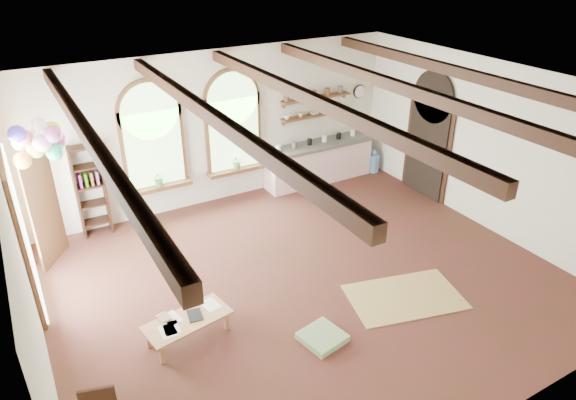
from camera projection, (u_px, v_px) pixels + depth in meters
floor at (306, 279)px, 8.61m from camera, size 8.00×8.00×0.00m
ceiling_beams at (310, 99)px, 7.19m from camera, size 6.20×6.80×0.18m
window_left at (153, 140)px, 9.88m from camera, size 1.30×0.28×2.20m
window_right at (233, 125)px, 10.63m from camera, size 1.30×0.28×2.20m
left_doorway at (22, 233)px, 7.72m from camera, size 0.10×1.90×2.50m
right_doorway at (427, 147)px, 11.01m from camera, size 0.10×1.30×2.40m
kitchen_counter at (319, 162)px, 11.87m from camera, size 2.68×0.62×0.94m
wall_shelf_lower at (316, 115)px, 11.52m from camera, size 1.70×0.24×0.04m
wall_shelf_upper at (316, 98)px, 11.34m from camera, size 1.70×0.24×0.04m
wall_clock at (360, 92)px, 11.97m from camera, size 0.32×0.04×0.32m
bookshelf at (91, 191)px, 9.56m from camera, size 0.53×0.32×1.80m
coffee_table at (187, 321)px, 7.21m from camera, size 1.29×0.76×0.34m
floor_mat at (405, 297)px, 8.18m from camera, size 1.99×1.50×0.02m
floor_cushion at (322, 337)px, 7.29m from camera, size 0.66×0.66×0.10m
water_jug_a at (373, 162)px, 12.46m from camera, size 0.29×0.29×0.57m
water_jug_b at (361, 159)px, 12.51m from camera, size 0.33×0.33×0.64m
balloon_cluster at (39, 142)px, 7.81m from camera, size 0.81×0.86×1.16m
table_book at (159, 320)px, 7.17m from camera, size 0.19×0.25×0.02m
tablet at (195, 315)px, 7.26m from camera, size 0.24×0.31×0.01m
potted_plant_left at (159, 179)px, 10.16m from camera, size 0.27×0.23×0.30m
potted_plant_right at (237, 162)px, 10.91m from camera, size 0.27×0.23×0.30m
shelf_cup_a at (287, 117)px, 11.16m from camera, size 0.12×0.10×0.10m
shelf_cup_b at (300, 115)px, 11.31m from camera, size 0.10×0.10×0.09m
shelf_bowl_a at (314, 113)px, 11.48m from camera, size 0.22×0.22×0.05m
shelf_bowl_b at (327, 111)px, 11.63m from camera, size 0.20×0.20×0.06m
shelf_vase at (340, 106)px, 11.76m from camera, size 0.18×0.18×0.19m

